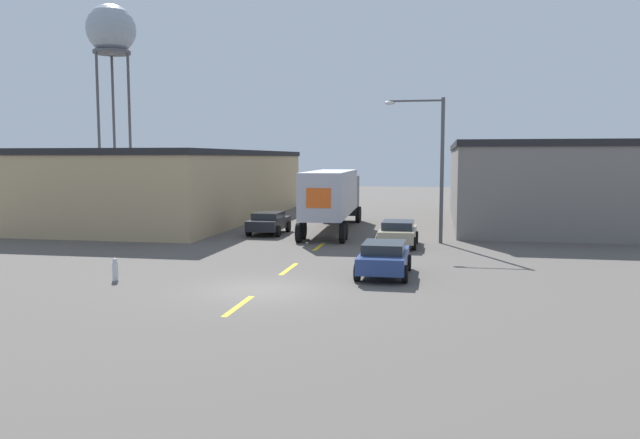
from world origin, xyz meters
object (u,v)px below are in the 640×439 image
Objects in this scene: parked_car_right_mid at (398,233)px; semi_truck at (333,194)px; parked_car_right_near at (384,257)px; fire_hydrant at (115,269)px; water_tower at (111,33)px; street_lamp at (434,158)px; parked_car_left_far at (269,222)px.

semi_truck is at bearing 125.13° from parked_car_right_mid.
fire_hydrant is (-9.98, -2.88, -0.30)m from parked_car_right_near.
parked_car_right_near is 51.46m from water_tower.
semi_truck is at bearing 107.10° from parked_car_right_near.
water_tower is at bearing 138.26° from parked_car_right_mid.
water_tower is at bearing 141.56° from street_lamp.
water_tower is 23.59× the size of fire_hydrant.
parked_car_right_mid is 0.20× the size of water_tower.
parked_car_right_near is at bearing -56.40° from parked_car_left_far.
parked_car_left_far is at bearing 154.62° from parked_car_right_mid.
semi_truck is at bearing 36.78° from parked_car_left_far.
street_lamp is 18.01m from fire_hydrant.
parked_car_left_far is at bearing 123.60° from parked_car_right_near.
street_lamp is at bearing 47.73° from fire_hydrant.
semi_truck is at bearing 143.05° from street_lamp.
water_tower is at bearing 118.85° from fire_hydrant.
parked_car_right_near is at bearing -49.12° from water_tower.
parked_car_left_far is at bearing 82.98° from fire_hydrant.
parked_car_left_far reaches higher than fire_hydrant.
parked_car_left_far is 8.99m from parked_car_right_mid.
street_lamp is (33.61, -26.68, -12.97)m from water_tower.
parked_car_left_far is 14.67m from parked_car_right_near.
parked_car_left_far is 0.20× the size of water_tower.
parked_car_right_mid is at bearing 90.00° from parked_car_right_near.
water_tower is at bearing 138.26° from semi_truck.
water_tower reaches higher than parked_car_right_mid.
parked_car_left_far is 10.88m from street_lamp.
parked_car_right_near is (8.12, -12.22, 0.00)m from parked_car_left_far.
street_lamp is (6.37, -4.79, 2.30)m from semi_truck.
semi_truck is 38.14m from water_tower.
water_tower is 44.83m from street_lamp.
parked_car_right_mid is 0.52× the size of street_lamp.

